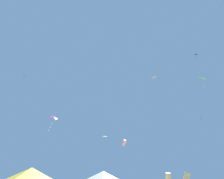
{
  "coord_description": "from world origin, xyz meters",
  "views": [
    {
      "loc": [
        0.34,
        -4.44,
        1.64
      ],
      "look_at": [
        0.83,
        13.6,
        13.81
      ],
      "focal_mm": 26.3,
      "sensor_mm": 36.0,
      "label": 1
    }
  ],
  "objects_px": {
    "kite_green_delta": "(104,136)",
    "kite_red_diamond": "(201,118)",
    "kite_pink_box": "(124,143)",
    "kite_lime_diamond": "(203,79)",
    "canopy_tent_yellow": "(30,177)",
    "kite_cyan_diamond": "(24,76)",
    "canopy_tent_white": "(103,178)",
    "kite_magenta_diamond": "(54,118)",
    "kite_black_diamond": "(196,54)",
    "kite_pink_diamond": "(154,77)"
  },
  "relations": [
    {
      "from": "canopy_tent_white",
      "to": "kite_cyan_diamond",
      "type": "relative_size",
      "value": 2.27
    },
    {
      "from": "kite_green_delta",
      "to": "kite_red_diamond",
      "type": "bearing_deg",
      "value": -15.38
    },
    {
      "from": "canopy_tent_yellow",
      "to": "kite_cyan_diamond",
      "type": "xyz_separation_m",
      "value": [
        -12.27,
        15.09,
        19.44
      ]
    },
    {
      "from": "canopy_tent_yellow",
      "to": "kite_green_delta",
      "type": "xyz_separation_m",
      "value": [
        3.88,
        20.86,
        9.26
      ]
    },
    {
      "from": "canopy_tent_yellow",
      "to": "kite_magenta_diamond",
      "type": "xyz_separation_m",
      "value": [
        -4.16,
        13.76,
        9.89
      ]
    },
    {
      "from": "kite_black_diamond",
      "to": "kite_green_delta",
      "type": "bearing_deg",
      "value": 144.26
    },
    {
      "from": "canopy_tent_white",
      "to": "kite_green_delta",
      "type": "bearing_deg",
      "value": 91.38
    },
    {
      "from": "canopy_tent_yellow",
      "to": "kite_magenta_diamond",
      "type": "bearing_deg",
      "value": 106.82
    },
    {
      "from": "kite_magenta_diamond",
      "to": "kite_red_diamond",
      "type": "distance_m",
      "value": 25.76
    },
    {
      "from": "canopy_tent_yellow",
      "to": "kite_lime_diamond",
      "type": "relative_size",
      "value": 1.28
    },
    {
      "from": "kite_green_delta",
      "to": "kite_lime_diamond",
      "type": "xyz_separation_m",
      "value": [
        17.54,
        -9.3,
        7.54
      ]
    },
    {
      "from": "canopy_tent_yellow",
      "to": "kite_red_diamond",
      "type": "height_order",
      "value": "kite_red_diamond"
    },
    {
      "from": "canopy_tent_yellow",
      "to": "kite_pink_box",
      "type": "relative_size",
      "value": 4.65
    },
    {
      "from": "kite_pink_diamond",
      "to": "kite_pink_box",
      "type": "relative_size",
      "value": 1.33
    },
    {
      "from": "kite_pink_diamond",
      "to": "kite_lime_diamond",
      "type": "height_order",
      "value": "kite_lime_diamond"
    },
    {
      "from": "canopy_tent_white",
      "to": "kite_cyan_diamond",
      "type": "xyz_separation_m",
      "value": [
        -16.53,
        10.13,
        19.03
      ]
    },
    {
      "from": "kite_magenta_diamond",
      "to": "kite_cyan_diamond",
      "type": "relative_size",
      "value": 1.74
    },
    {
      "from": "kite_pink_box",
      "to": "kite_lime_diamond",
      "type": "bearing_deg",
      "value": 19.12
    },
    {
      "from": "canopy_tent_white",
      "to": "kite_green_delta",
      "type": "height_order",
      "value": "kite_green_delta"
    },
    {
      "from": "kite_pink_diamond",
      "to": "kite_cyan_diamond",
      "type": "distance_m",
      "value": 25.26
    },
    {
      "from": "canopy_tent_yellow",
      "to": "kite_red_diamond",
      "type": "distance_m",
      "value": 29.02
    },
    {
      "from": "kite_black_diamond",
      "to": "kite_red_diamond",
      "type": "distance_m",
      "value": 11.55
    },
    {
      "from": "kite_green_delta",
      "to": "kite_lime_diamond",
      "type": "bearing_deg",
      "value": -27.94
    },
    {
      "from": "kite_magenta_diamond",
      "to": "kite_cyan_diamond",
      "type": "distance_m",
      "value": 12.6
    },
    {
      "from": "kite_pink_diamond",
      "to": "kite_pink_box",
      "type": "xyz_separation_m",
      "value": [
        -6.3,
        -5.25,
        -13.08
      ]
    },
    {
      "from": "kite_magenta_diamond",
      "to": "kite_cyan_diamond",
      "type": "height_order",
      "value": "kite_cyan_diamond"
    },
    {
      "from": "kite_black_diamond",
      "to": "kite_magenta_diamond",
      "type": "bearing_deg",
      "value": 169.3
    },
    {
      "from": "kite_green_delta",
      "to": "kite_red_diamond",
      "type": "height_order",
      "value": "kite_red_diamond"
    },
    {
      "from": "kite_black_diamond",
      "to": "kite_pink_box",
      "type": "bearing_deg",
      "value": -168.35
    },
    {
      "from": "kite_red_diamond",
      "to": "kite_cyan_diamond",
      "type": "relative_size",
      "value": 0.49
    },
    {
      "from": "kite_pink_box",
      "to": "kite_red_diamond",
      "type": "relative_size",
      "value": 0.87
    },
    {
      "from": "canopy_tent_white",
      "to": "kite_cyan_diamond",
      "type": "height_order",
      "value": "kite_cyan_diamond"
    },
    {
      "from": "canopy_tent_white",
      "to": "kite_red_diamond",
      "type": "xyz_separation_m",
      "value": [
        17.21,
        11.06,
        10.74
      ]
    },
    {
      "from": "canopy_tent_yellow",
      "to": "kite_green_delta",
      "type": "height_order",
      "value": "kite_green_delta"
    },
    {
      "from": "kite_pink_diamond",
      "to": "kite_black_diamond",
      "type": "relative_size",
      "value": 0.61
    },
    {
      "from": "canopy_tent_white",
      "to": "kite_magenta_diamond",
      "type": "bearing_deg",
      "value": 133.74
    },
    {
      "from": "kite_magenta_diamond",
      "to": "kite_red_diamond",
      "type": "bearing_deg",
      "value": 5.04
    },
    {
      "from": "kite_red_diamond",
      "to": "canopy_tent_white",
      "type": "bearing_deg",
      "value": -147.27
    },
    {
      "from": "canopy_tent_white",
      "to": "kite_black_diamond",
      "type": "xyz_separation_m",
      "value": [
        15.87,
        4.21,
        19.94
      ]
    },
    {
      "from": "canopy_tent_yellow",
      "to": "kite_black_diamond",
      "type": "bearing_deg",
      "value": 24.5
    },
    {
      "from": "kite_pink_box",
      "to": "kite_lime_diamond",
      "type": "xyz_separation_m",
      "value": [
        15.09,
        5.23,
        12.94
      ]
    },
    {
      "from": "kite_green_delta",
      "to": "kite_cyan_diamond",
      "type": "bearing_deg",
      "value": -160.34
    },
    {
      "from": "kite_cyan_diamond",
      "to": "kite_pink_box",
      "type": "bearing_deg",
      "value": -25.25
    },
    {
      "from": "canopy_tent_yellow",
      "to": "kite_pink_diamond",
      "type": "bearing_deg",
      "value": 42.52
    },
    {
      "from": "kite_pink_box",
      "to": "kite_magenta_diamond",
      "type": "bearing_deg",
      "value": 144.67
    },
    {
      "from": "canopy_tent_white",
      "to": "canopy_tent_yellow",
      "type": "height_order",
      "value": "canopy_tent_white"
    },
    {
      "from": "canopy_tent_yellow",
      "to": "kite_pink_diamond",
      "type": "distance_m",
      "value": 24.09
    },
    {
      "from": "canopy_tent_white",
      "to": "kite_pink_box",
      "type": "distance_m",
      "value": 4.25
    },
    {
      "from": "kite_green_delta",
      "to": "kite_pink_box",
      "type": "relative_size",
      "value": 2.26
    },
    {
      "from": "kite_pink_box",
      "to": "kite_cyan_diamond",
      "type": "xyz_separation_m",
      "value": [
        -18.59,
        8.77,
        15.58
      ]
    }
  ]
}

